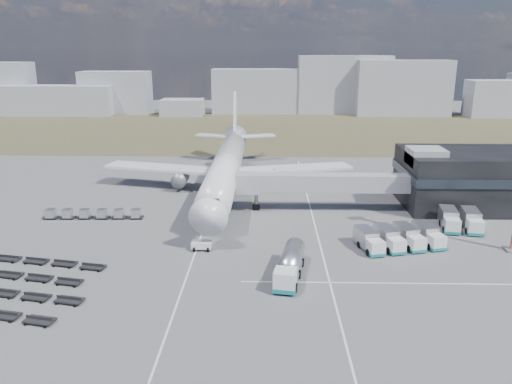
{
  "coord_description": "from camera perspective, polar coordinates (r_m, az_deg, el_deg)",
  "views": [
    {
      "loc": [
        8.19,
        -64.3,
        28.09
      ],
      "look_at": [
        6.22,
        18.1,
        4.0
      ],
      "focal_mm": 35.0,
      "sensor_mm": 36.0,
      "label": 1
    }
  ],
  "objects": [
    {
      "name": "ground",
      "position": [
        70.64,
        -5.45,
        -7.22
      ],
      "size": [
        420.0,
        420.0,
        0.0
      ],
      "primitive_type": "plane",
      "color": "#565659",
      "rests_on": "ground"
    },
    {
      "name": "grass_strip",
      "position": [
        176.74,
        -1.32,
        7.14
      ],
      "size": [
        420.0,
        90.0,
        0.01
      ],
      "primitive_type": "cube",
      "color": "#4A442C",
      "rests_on": "ground"
    },
    {
      "name": "lane_markings",
      "position": [
        72.94,
        2.52,
        -6.37
      ],
      "size": [
        47.12,
        110.0,
        0.01
      ],
      "color": "silver",
      "rests_on": "ground"
    },
    {
      "name": "terminal",
      "position": [
        99.39,
        24.8,
        1.48
      ],
      "size": [
        30.4,
        16.4,
        11.0
      ],
      "color": "black",
      "rests_on": "ground"
    },
    {
      "name": "jet_bridge",
      "position": [
        88.14,
        6.34,
        1.04
      ],
      "size": [
        30.3,
        3.8,
        7.05
      ],
      "color": "#939399",
      "rests_on": "ground"
    },
    {
      "name": "airliner",
      "position": [
        99.66,
        -3.39,
        3.04
      ],
      "size": [
        51.59,
        64.53,
        17.62
      ],
      "color": "white",
      "rests_on": "ground"
    },
    {
      "name": "skyline",
      "position": [
        217.28,
        0.15,
        11.45
      ],
      "size": [
        301.73,
        22.85,
        24.45
      ],
      "color": "#9A9CA8",
      "rests_on": "ground"
    },
    {
      "name": "fuel_tanker",
      "position": [
        63.51,
        3.89,
        -8.28
      ],
      "size": [
        4.54,
        10.94,
        3.44
      ],
      "rotation": [
        0.0,
        0.0,
        -0.18
      ],
      "color": "white",
      "rests_on": "ground"
    },
    {
      "name": "pushback_tug",
      "position": [
        72.27,
        -6.22,
        -6.12
      ],
      "size": [
        2.86,
        1.65,
        1.32
      ],
      "primitive_type": "cube",
      "rotation": [
        0.0,
        0.0,
        -0.02
      ],
      "color": "white",
      "rests_on": "ground"
    },
    {
      "name": "catering_truck",
      "position": [
        107.16,
        0.98,
        1.83
      ],
      "size": [
        2.9,
        5.88,
        2.6
      ],
      "rotation": [
        0.0,
        0.0,
        -0.1
      ],
      "color": "white",
      "rests_on": "ground"
    },
    {
      "name": "service_trucks_near",
      "position": [
        75.58,
        16.02,
        -5.04
      ],
      "size": [
        12.9,
        9.11,
        2.6
      ],
      "rotation": [
        0.0,
        0.0,
        0.25
      ],
      "color": "white",
      "rests_on": "ground"
    },
    {
      "name": "service_trucks_far",
      "position": [
        85.98,
        22.33,
        -2.98
      ],
      "size": [
        6.77,
        7.72,
        2.79
      ],
      "rotation": [
        0.0,
        0.0,
        -0.15
      ],
      "color": "white",
      "rests_on": "ground"
    },
    {
      "name": "uld_row",
      "position": [
        88.76,
        -18.11,
        -2.38
      ],
      "size": [
        16.83,
        1.97,
        1.53
      ],
      "rotation": [
        0.0,
        0.0,
        0.03
      ],
      "color": "black",
      "rests_on": "ground"
    }
  ]
}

